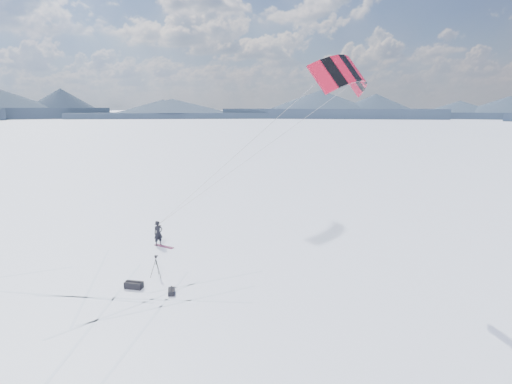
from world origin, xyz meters
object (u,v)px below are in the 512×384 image
Objects in this scene: tripod at (156,263)px; gear_bag_b at (171,291)px; gear_bag_a at (134,285)px; snowboard at (164,246)px; snowkiter at (159,245)px.

gear_bag_b is at bearing -24.14° from tripod.
gear_bag_a is at bearing -117.58° from gear_bag_b.
gear_bag_a is at bearing -61.00° from snowboard.
gear_bag_a is (3.91, -5.34, 0.17)m from snowkiter.
snowboard is 6.38m from gear_bag_a.
snowkiter reaches higher than snowboard.
snowkiter is 6.62m from gear_bag_a.
snowkiter is 1.37× the size of tripod.
tripod is 1.24× the size of gear_bag_a.
tripod is at bearing -159.81° from gear_bag_b.
tripod reaches higher than gear_bag_b.
snowkiter is 1.10× the size of snowboard.
tripod reaches higher than gear_bag_a.
gear_bag_b is at bearing -5.70° from gear_bag_a.
snowboard is at bearing 101.38° from gear_bag_a.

